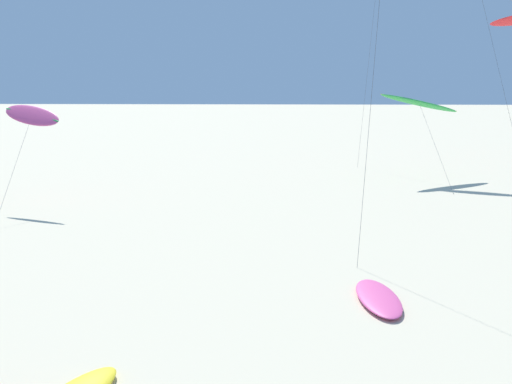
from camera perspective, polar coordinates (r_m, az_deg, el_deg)
The scene contains 3 objects.
flying_kite_3 at distance 54.73m, azimuth 15.15°, elevation 8.06°, with size 7.56×9.89×7.47m.
flying_kite_5 at distance 44.83m, azimuth -20.35°, elevation 6.79°, with size 5.08×9.07×7.17m.
grounded_kite_3 at distance 25.78m, azimuth 11.44°, elevation -9.73°, with size 1.95×4.43×0.31m.
Camera 1 is at (1.10, -4.79, 9.50)m, focal length 42.50 mm.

